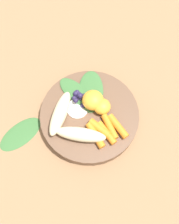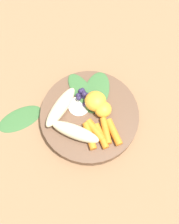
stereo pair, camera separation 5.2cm
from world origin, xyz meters
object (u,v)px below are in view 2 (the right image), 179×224
kale_leaf_stray (20,119)px  banana_peeled_right (61,107)px  banana_peeled_left (75,132)px  orange_segment_near (95,101)px  bowl (90,116)px

kale_leaf_stray → banana_peeled_right: bearing=158.3°
banana_peeled_left → kale_leaf_stray: banana_peeled_left is taller
banana_peeled_right → orange_segment_near: size_ratio=2.24×
bowl → kale_leaf_stray: 0.17m
banana_peeled_right → kale_leaf_stray: banana_peeled_right is taller
bowl → banana_peeled_left: bearing=66.3°
orange_segment_near → banana_peeled_right: bearing=18.6°
banana_peeled_left → orange_segment_near: 0.09m
bowl → orange_segment_near: size_ratio=4.65×
orange_segment_near → kale_leaf_stray: (0.18, 0.05, -0.05)m
orange_segment_near → kale_leaf_stray: orange_segment_near is taller
kale_leaf_stray → orange_segment_near: bearing=160.0°
bowl → banana_peeled_right: banana_peeled_right is taller
orange_segment_near → banana_peeled_left: bearing=66.9°
banana_peeled_left → orange_segment_near: orange_segment_near is taller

